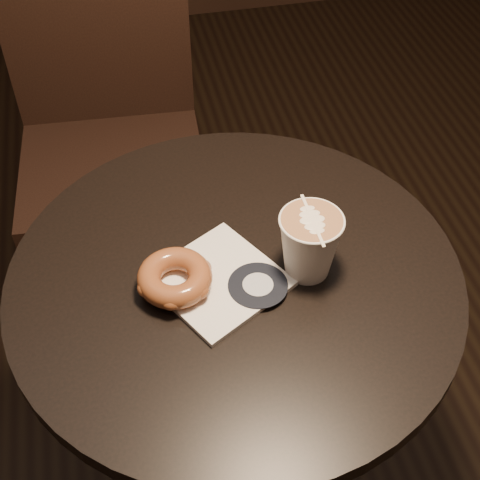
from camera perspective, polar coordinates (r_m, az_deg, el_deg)
The scene contains 5 objects.
cafe_table at distance 1.18m, azimuth -0.39°, elevation -9.06°, with size 0.70×0.70×0.75m.
chair at distance 1.65m, azimuth -11.45°, elevation 11.53°, with size 0.46×0.46×1.09m.
pastry_bag at distance 1.01m, azimuth -1.87°, elevation -3.46°, with size 0.17×0.17×0.01m, color white.
doughnut at distance 0.99m, azimuth -5.59°, elevation -3.21°, with size 0.11×0.11×0.04m, color brown.
latte_cup at distance 0.99m, azimuth 5.93°, elevation -0.45°, with size 0.10×0.10×0.11m, color white, non-canonical shape.
Camera 1 is at (-0.14, -0.66, 1.52)m, focal length 50.00 mm.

